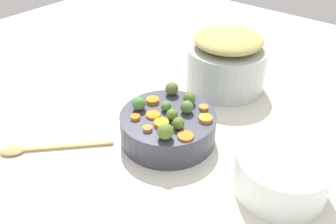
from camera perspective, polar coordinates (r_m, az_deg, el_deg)
name	(u,v)px	position (r m, az deg, el deg)	size (l,w,h in m)	color
tabletop	(152,142)	(1.02, -2.54, -4.68)	(2.40, 2.40, 0.02)	silver
serving_bowl_carrots	(168,127)	(0.99, 0.00, -2.41)	(0.26, 0.26, 0.08)	#3A3D4B
metal_pot	(225,67)	(1.23, 9.00, 7.00)	(0.26, 0.26, 0.14)	#B0BAB8
stuffing_mound	(228,39)	(1.19, 9.43, 11.25)	(0.22, 0.22, 0.05)	tan
carrot_slice_0	(185,136)	(0.89, 2.78, -3.82)	(0.04, 0.04, 0.01)	orange
carrot_slice_1	(153,100)	(1.01, -2.44, 1.83)	(0.04, 0.04, 0.01)	orange
carrot_slice_2	(135,117)	(0.95, -5.18, -0.85)	(0.03, 0.03, 0.01)	orange
carrot_slice_3	(161,123)	(0.92, -1.06, -1.79)	(0.04, 0.04, 0.01)	orange
carrot_slice_4	(148,129)	(0.91, -3.26, -2.66)	(0.02, 0.02, 0.01)	orange
carrot_slice_5	(206,119)	(0.95, 5.96, -1.06)	(0.04, 0.04, 0.01)	orange
carrot_slice_6	(204,108)	(0.99, 5.65, 0.69)	(0.03, 0.03, 0.01)	orange
carrot_slice_7	(154,115)	(0.96, -2.30, -0.44)	(0.04, 0.04, 0.01)	orange
brussels_sprout_0	(179,123)	(0.91, 1.79, -1.71)	(0.03, 0.03, 0.03)	#54742A
brussels_sprout_1	(138,104)	(0.98, -4.74, 1.26)	(0.04, 0.04, 0.04)	#45853D
brussels_sprout_2	(187,107)	(0.96, 3.01, 0.80)	(0.04, 0.04, 0.04)	#537B3B
brussels_sprout_3	(172,115)	(0.94, 0.64, -0.42)	(0.03, 0.03, 0.03)	#527D2B
brussels_sprout_4	(165,132)	(0.87, -0.42, -3.12)	(0.04, 0.04, 0.04)	#58792B
brussels_sprout_5	(172,89)	(1.04, 0.61, 3.72)	(0.04, 0.04, 0.04)	#5D6E36
brussels_sprout_6	(166,106)	(0.97, -0.32, 0.93)	(0.03, 0.03, 0.03)	#4E843F
brussels_sprout_7	(189,98)	(1.00, 3.40, 2.17)	(0.03, 0.03, 0.03)	#4F6B2D
wooden_spoon	(34,149)	(1.03, -20.44, -5.52)	(0.24, 0.22, 0.01)	tan
casserole_dish	(281,173)	(0.88, 17.49, -9.25)	(0.21, 0.21, 0.10)	white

